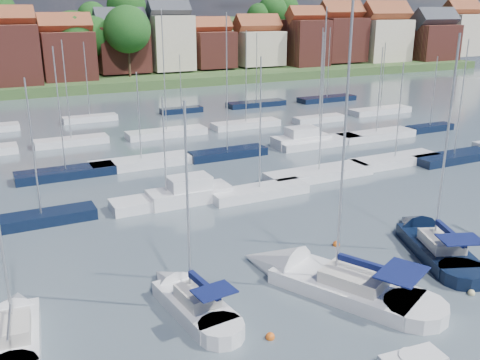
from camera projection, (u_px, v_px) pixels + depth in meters
ground at (171, 143)px, 64.45m from camera, size 260.00×260.00×0.00m
sailboat_left at (187, 299)px, 29.41m from camera, size 3.34×9.20×12.36m
sailboat_centre at (317, 278)px, 31.73m from camera, size 8.87×13.27×17.70m
sailboat_navy at (429, 242)px, 36.65m from camera, size 6.79×11.45×15.46m
sailboat_far at (15, 330)px, 26.70m from camera, size 3.33×9.15×11.98m
buoy_c at (270, 339)px, 26.57m from camera, size 0.46×0.46×0.46m
buoy_d at (471, 295)px, 30.62m from camera, size 0.41×0.41×0.41m
buoy_e at (336, 246)px, 36.87m from camera, size 0.50×0.50×0.50m
marina_field at (201, 147)px, 60.99m from camera, size 79.62×41.41×15.93m
far_shore_town at (63, 50)px, 142.92m from camera, size 212.46×90.00×22.27m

